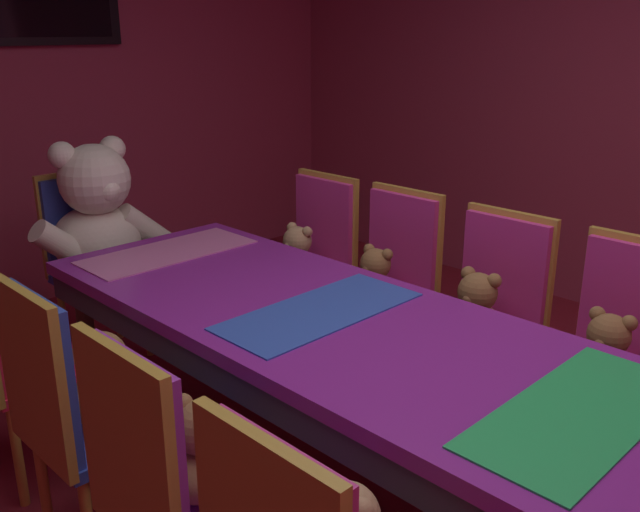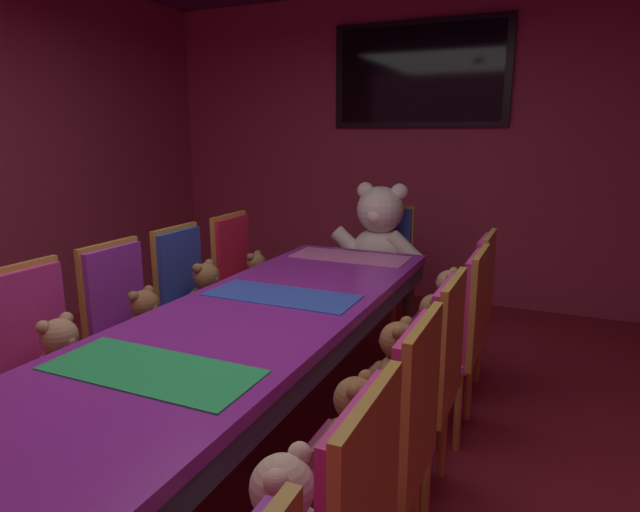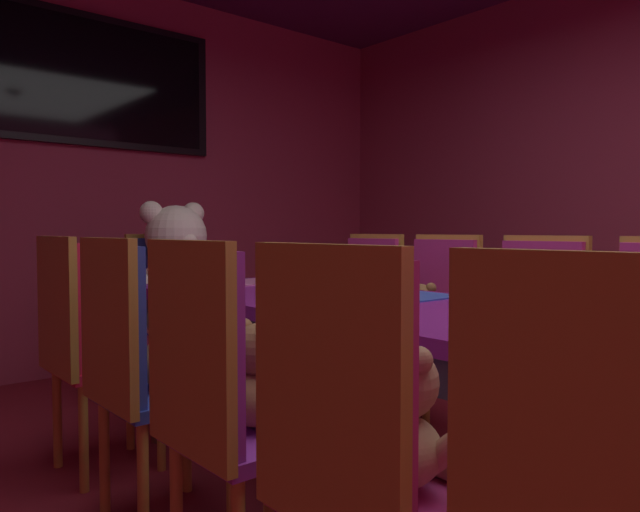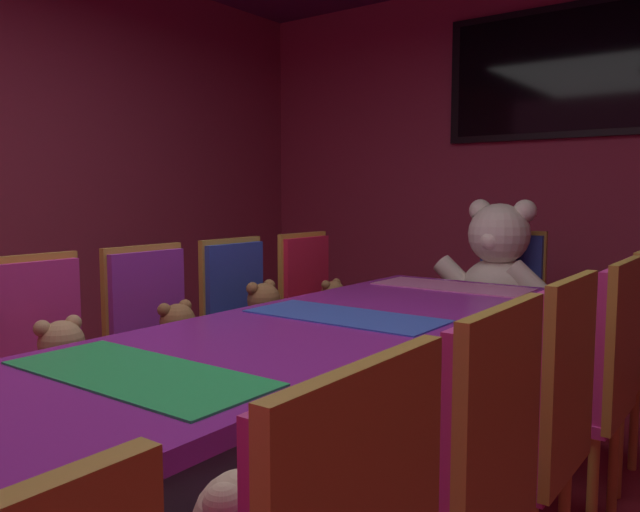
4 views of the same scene
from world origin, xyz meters
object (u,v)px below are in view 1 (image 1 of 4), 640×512
Objects in this scene: chair_left_4 at (62,400)px; chair_right_5 at (317,249)px; king_teddy_bear at (100,221)px; banquet_table at (429,379)px; teddy_right_3 at (475,315)px; chair_right_3 at (495,305)px; chair_right_4 at (394,271)px; teddy_right_4 at (374,282)px; teddy_right_2 at (605,358)px; teddy_left_4 at (106,383)px; chair_right_2 at (623,343)px; teddy_left_5 at (35,336)px; teddy_right_5 at (297,258)px; chair_left_3 at (158,476)px; throne_chair at (87,245)px; teddy_left_3 at (205,456)px.

chair_right_5 is (1.64, 0.54, 0.00)m from chair_left_4.
banquet_table is at bearing -0.00° from king_teddy_bear.
king_teddy_bear is at bearing -69.78° from teddy_right_3.
chair_right_4 is (0.03, 0.56, 0.00)m from chair_right_3.
teddy_right_4 is 0.52m from chair_right_5.
chair_right_5 is at bearing -95.25° from teddy_right_2.
chair_right_2 reaches higher than teddy_left_4.
teddy_left_5 is 2.20m from chair_right_2.
chair_right_5 is at bearing -98.18° from teddy_right_3.
banquet_table is 1.51m from teddy_left_5.
king_teddy_bear reaches higher than teddy_right_5.
teddy_right_3 reaches higher than teddy_right_4.
banquet_table is at bearing -22.00° from teddy_right_2.
chair_right_4 reaches higher than teddy_left_4.
chair_left_3 is 1.71m from chair_right_2.
chair_right_4 and throne_chair have the same top height.
teddy_right_3 is 0.34× the size of chair_right_4.
banquet_table is 10.61× the size of teddy_right_2.
king_teddy_bear is (0.00, -0.17, 0.17)m from throne_chair.
teddy_right_5 is 1.13m from throne_chair.
teddy_left_4 is 0.35× the size of chair_right_5.
chair_right_5 is at bearing -87.81° from chair_right_4.
chair_right_4 is 3.22× the size of teddy_right_4.
teddy_right_2 is at bearing 84.75° from chair_right_5.
teddy_left_4 is 1.09× the size of teddy_right_2.
chair_right_4 reaches higher than teddy_left_3.
chair_left_3 reaches higher than teddy_right_4.
banquet_table is 1.04m from teddy_left_4.
chair_right_3 is (-0.00, 0.53, 0.00)m from chair_right_2.
chair_right_3 is (0.81, 0.26, -0.06)m from banquet_table.
chair_right_3 is at bearing 0.62° from teddy_left_3.
chair_right_5 is at bearing 47.82° from king_teddy_bear.
chair_left_4 and chair_right_5 have the same top height.
chair_right_3 is at bearing -19.43° from teddy_left_4.
teddy_right_3 is (1.48, 0.02, -0.00)m from chair_left_3.
chair_right_4 is 1.00× the size of throne_chair.
chair_left_3 reaches higher than teddy_left_4.
throne_chair reaches higher than teddy_left_4.
chair_right_3 reaches higher than teddy_right_5.
teddy_left_3 is 0.56m from chair_left_4.
chair_left_3 is at bearing -89.88° from chair_left_4.
chair_right_3 is 2.13m from throne_chair.
teddy_left_3 is 1.72m from teddy_right_5.
teddy_right_4 is 1.57m from throne_chair.
chair_right_2 reaches higher than teddy_left_5.
teddy_right_3 is (1.34, 0.02, 0.01)m from teddy_left_3.
chair_right_2 reaches higher than teddy_right_2.
throne_chair is at bearing 67.59° from chair_left_3.
chair_right_5 is (0.12, 0.50, 0.01)m from teddy_right_4.
banquet_table is 3.43× the size of chair_right_5.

